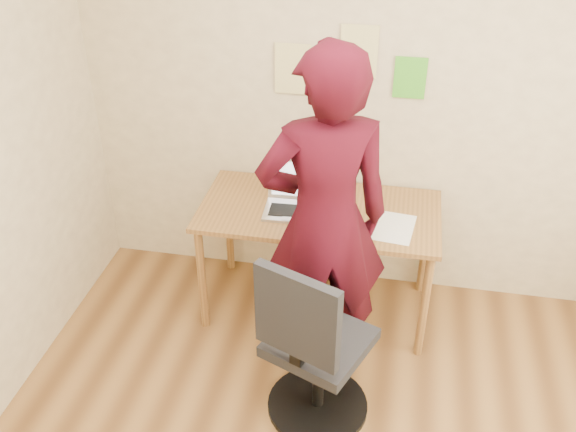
% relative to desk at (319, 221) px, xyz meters
% --- Properties ---
extents(room, '(3.58, 3.58, 2.78)m').
position_rel_desk_xyz_m(room, '(0.24, -1.38, 0.70)').
color(room, brown).
rests_on(room, ground).
extents(desk, '(1.40, 0.70, 0.74)m').
position_rel_desk_xyz_m(desk, '(0.00, 0.00, 0.00)').
color(desk, olive).
rests_on(desk, ground).
extents(laptop, '(0.37, 0.33, 0.25)m').
position_rel_desk_xyz_m(laptop, '(-0.14, -0.01, 0.14)').
color(laptop, '#B1B1B9').
rests_on(laptop, desk).
extents(paper_sheet, '(0.25, 0.33, 0.00)m').
position_rel_desk_xyz_m(paper_sheet, '(0.44, -0.11, 0.09)').
color(paper_sheet, white).
rests_on(paper_sheet, desk).
extents(phone, '(0.07, 0.11, 0.01)m').
position_rel_desk_xyz_m(phone, '(0.16, -0.18, 0.09)').
color(phone, black).
rests_on(phone, desk).
extents(wall_note_left, '(0.21, 0.00, 0.30)m').
position_rel_desk_xyz_m(wall_note_left, '(-0.23, 0.36, 0.79)').
color(wall_note_left, '#E4D888').
rests_on(wall_note_left, room).
extents(wall_note_mid, '(0.21, 0.00, 0.30)m').
position_rel_desk_xyz_m(wall_note_mid, '(0.15, 0.36, 0.92)').
color(wall_note_mid, '#E4D888').
rests_on(wall_note_mid, room).
extents(wall_note_right, '(0.18, 0.00, 0.24)m').
position_rel_desk_xyz_m(wall_note_right, '(0.44, 0.36, 0.79)').
color(wall_note_right, green).
rests_on(wall_note_right, room).
extents(office_chair, '(0.59, 0.60, 1.03)m').
position_rel_desk_xyz_m(office_chair, '(0.11, -0.88, -0.21)').
color(office_chair, black).
rests_on(office_chair, ground).
extents(person, '(0.80, 0.66, 1.89)m').
position_rel_desk_xyz_m(person, '(0.08, -0.45, 0.29)').
color(person, '#370711').
rests_on(person, ground).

